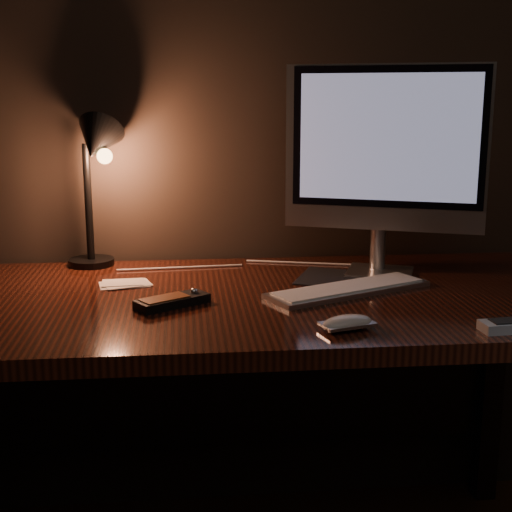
{
  "coord_description": "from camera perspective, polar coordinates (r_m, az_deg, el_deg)",
  "views": [
    {
      "loc": [
        -0.14,
        0.29,
        1.19
      ],
      "look_at": [
        0.01,
        1.73,
        0.87
      ],
      "focal_mm": 50.0,
      "sensor_mm": 36.0,
      "label": 1
    }
  ],
  "objects": [
    {
      "name": "monitor",
      "position": [
        1.81,
        10.29,
        8.15
      ],
      "size": [
        0.47,
        0.21,
        0.52
      ],
      "rotation": [
        0.0,
        0.0,
        -0.38
      ],
      "color": "silver",
      "rests_on": "desk"
    },
    {
      "name": "mouse",
      "position": [
        1.4,
        7.32,
        -5.47
      ],
      "size": [
        0.12,
        0.08,
        0.02
      ],
      "primitive_type": "ellipsoid",
      "rotation": [
        0.0,
        0.0,
        0.3
      ],
      "color": "white",
      "rests_on": "desk"
    },
    {
      "name": "desk_lamp",
      "position": [
        1.89,
        -12.74,
        7.19
      ],
      "size": [
        0.19,
        0.21,
        0.41
      ],
      "rotation": [
        0.0,
        0.0,
        0.17
      ],
      "color": "black",
      "rests_on": "desk"
    },
    {
      "name": "keyboard",
      "position": [
        1.67,
        7.41,
        -2.62
      ],
      "size": [
        0.41,
        0.27,
        0.02
      ],
      "primitive_type": "cube",
      "rotation": [
        0.0,
        0.0,
        0.44
      ],
      "color": "silver",
      "rests_on": "desk"
    },
    {
      "name": "papers",
      "position": [
        1.75,
        -10.47,
        -2.2
      ],
      "size": [
        0.13,
        0.1,
        0.01
      ],
      "primitive_type": "cube",
      "rotation": [
        0.0,
        0.0,
        0.17
      ],
      "color": "white",
      "rests_on": "desk"
    },
    {
      "name": "cable",
      "position": [
        1.9,
        -1.09,
        -0.82
      ],
      "size": [
        0.63,
        0.09,
        0.01
      ],
      "primitive_type": "cylinder",
      "rotation": [
        0.0,
        1.57,
        -0.13
      ],
      "color": "white",
      "rests_on": "desk"
    },
    {
      "name": "media_remote",
      "position": [
        1.56,
        -6.72,
        -3.58
      ],
      "size": [
        0.17,
        0.14,
        0.03
      ],
      "rotation": [
        0.0,
        0.0,
        0.56
      ],
      "color": "black",
      "rests_on": "desk"
    },
    {
      "name": "mousepad",
      "position": [
        1.79,
        7.23,
        -1.81
      ],
      "size": [
        0.29,
        0.26,
        0.0
      ],
      "primitive_type": "cube",
      "rotation": [
        0.0,
        0.0,
        -0.4
      ],
      "color": "black",
      "rests_on": "desk"
    },
    {
      "name": "desk",
      "position": [
        1.74,
        -0.89,
        -6.55
      ],
      "size": [
        1.6,
        0.75,
        0.75
      ],
      "color": "#3D170D",
      "rests_on": "ground"
    }
  ]
}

